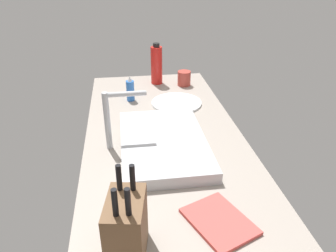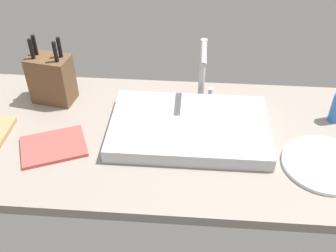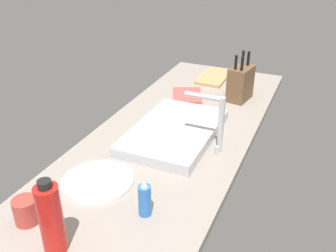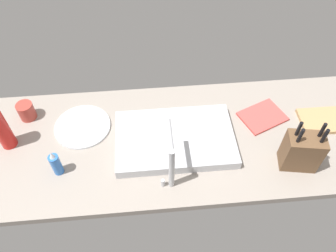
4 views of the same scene
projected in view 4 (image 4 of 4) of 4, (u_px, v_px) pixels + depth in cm
name	position (u px, v px, depth cm)	size (l,w,h in cm)	color
countertop_slab	(182.00, 141.00, 154.18)	(183.33, 67.32, 3.50)	gray
sink_basin	(175.00, 139.00, 149.67)	(52.60, 33.49, 4.67)	#B7BABF
faucet	(171.00, 160.00, 127.82)	(5.50, 16.76, 23.97)	#B7BABF
knife_block	(302.00, 151.00, 137.29)	(16.19, 11.75, 25.05)	brown
cutting_board	(331.00, 120.00, 158.53)	(29.60, 15.35, 1.80)	tan
soap_bottle	(56.00, 164.00, 137.22)	(4.21, 4.21, 13.62)	blue
water_bottle	(1.00, 128.00, 142.08)	(6.77, 6.77, 24.07)	red
dinner_plate	(83.00, 127.00, 156.39)	(25.88, 25.88, 1.20)	white
dish_towel	(262.00, 116.00, 160.29)	(20.21, 15.29, 1.20)	#CC4C47
coffee_mug	(26.00, 111.00, 157.59)	(7.65, 7.65, 8.49)	#B23D33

